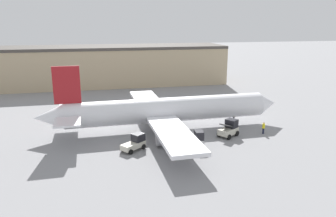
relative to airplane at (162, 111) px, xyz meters
name	(u,v)px	position (x,y,z in m)	size (l,w,h in m)	color
ground_plane	(168,129)	(0.91, 0.02, -3.04)	(400.00, 400.00, 0.00)	gray
terminal_building	(79,66)	(-13.84, 40.02, 2.02)	(76.08, 14.45, 10.11)	tan
airplane	(162,111)	(0.00, 0.00, 0.00)	(37.92, 33.36, 10.31)	white
ground_crew_worker	(264,128)	(14.33, -5.24, -2.07)	(0.40, 0.40, 1.82)	#1E2338
baggage_tug	(135,143)	(-5.16, -7.29, -2.10)	(3.53, 3.19, 2.05)	beige
belt_loader_truck	(229,129)	(8.92, -5.05, -1.91)	(3.53, 3.30, 2.42)	beige
pushback_tug	(196,140)	(2.80, -8.32, -2.01)	(2.56, 2.11, 2.30)	silver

